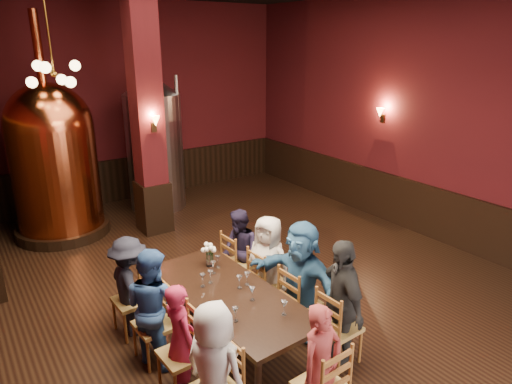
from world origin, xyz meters
TOP-DOWN VIEW (x-y plane):
  - room at (0.00, 0.00)m, footprint 10.00×10.02m
  - wainscot_right at (3.96, 0.00)m, footprint 0.08×9.90m
  - wainscot_back at (0.00, 4.96)m, footprint 7.90×0.08m
  - column at (-0.30, 2.80)m, footprint 0.58×0.58m
  - pendant_cluster at (-1.80, 2.90)m, footprint 0.90×0.90m
  - sconce_wall at (3.90, 0.80)m, footprint 0.20×0.20m
  - sconce_column at (-0.30, 2.50)m, footprint 0.20×0.20m
  - dining_table at (-0.96, -1.18)m, footprint 1.11×2.44m
  - person_0 at (-1.76, -2.22)m, footprint 0.67×0.80m
  - chair_1 at (-1.79, -1.55)m, footprint 0.48×0.48m
  - person_1 at (-1.79, -1.55)m, footprint 0.33×0.49m
  - chair_2 at (-1.82, -0.89)m, footprint 0.48×0.48m
  - person_2 at (-1.82, -0.89)m, footprint 0.60×0.78m
  - chair_3 at (-1.85, -0.22)m, footprint 0.48×0.48m
  - person_3 at (-1.85, -0.22)m, footprint 0.53×0.88m
  - chair_4 at (-0.06, -2.14)m, footprint 0.48×0.48m
  - person_4 at (-0.06, -2.14)m, footprint 0.64×0.99m
  - chair_5 at (-0.09, -1.47)m, footprint 0.48×0.48m
  - person_5 at (-0.09, -1.47)m, footprint 0.77×1.51m
  - chair_6 at (-0.12, -0.81)m, footprint 0.48×0.48m
  - person_6 at (-0.12, -0.81)m, footprint 0.67×0.81m
  - chair_7 at (-0.16, -0.15)m, footprint 0.48×0.48m
  - person_7 at (-0.16, -0.15)m, footprint 0.37×0.66m
  - person_8 at (-0.89, -2.73)m, footprint 0.50×0.35m
  - copper_kettle at (-1.85, 3.65)m, footprint 1.90×1.90m
  - steel_vessel at (0.30, 4.03)m, footprint 1.46×1.46m
  - rose_vase at (-0.83, -0.46)m, footprint 0.20×0.20m
  - wine_glass_0 at (-1.05, -0.87)m, footprint 0.07×0.07m
  - wine_glass_1 at (-0.70, -1.16)m, footprint 0.07×0.07m
  - wine_glass_2 at (-0.84, -1.49)m, footprint 0.07×0.07m
  - wine_glass_3 at (-1.22, -1.73)m, footprint 0.07×0.07m
  - wine_glass_4 at (-1.17, -0.89)m, footprint 0.07×0.07m
  - wine_glass_5 at (-0.77, -0.56)m, footprint 0.07×0.07m
  - wine_glass_6 at (-0.71, -1.93)m, footprint 0.07×0.07m
  - wine_glass_7 at (-0.81, -1.18)m, footprint 0.07×0.07m
  - wine_glass_8 at (-0.89, -0.67)m, footprint 0.07×0.07m

SIDE VIEW (x-z plane):
  - chair_1 at x=-1.79m, z-range 0.00..0.92m
  - chair_2 at x=-1.82m, z-range 0.00..0.92m
  - chair_3 at x=-1.85m, z-range 0.00..0.92m
  - chair_4 at x=-0.06m, z-range 0.00..0.92m
  - chair_5 at x=-0.09m, z-range 0.00..0.92m
  - chair_6 at x=-0.12m, z-range 0.00..0.92m
  - chair_7 at x=-0.16m, z-range 0.00..0.92m
  - wainscot_right at x=3.96m, z-range 0.00..1.00m
  - wainscot_back at x=0.00m, z-range 0.00..1.00m
  - person_7 at x=-0.16m, z-range 0.00..1.29m
  - person_1 at x=-1.79m, z-range 0.00..1.29m
  - person_3 at x=-1.85m, z-range 0.00..1.33m
  - person_8 at x=-0.89m, z-range 0.00..1.33m
  - dining_table at x=-0.96m, z-range 0.31..1.06m
  - person_0 at x=-1.76m, z-range 0.00..1.40m
  - person_6 at x=-0.12m, z-range 0.00..1.41m
  - person_2 at x=-1.82m, z-range 0.00..1.43m
  - person_5 at x=-0.09m, z-range 0.00..1.55m
  - person_4 at x=-0.06m, z-range 0.00..1.56m
  - wine_glass_0 at x=-1.05m, z-range 0.75..0.92m
  - wine_glass_1 at x=-0.70m, z-range 0.75..0.92m
  - wine_glass_2 at x=-0.84m, z-range 0.75..0.92m
  - wine_glass_3 at x=-1.22m, z-range 0.75..0.92m
  - wine_glass_4 at x=-1.17m, z-range 0.75..0.92m
  - wine_glass_5 at x=-0.77m, z-range 0.75..0.92m
  - wine_glass_6 at x=-0.71m, z-range 0.75..0.92m
  - wine_glass_7 at x=-0.81m, z-range 0.75..0.92m
  - wine_glass_8 at x=-0.89m, z-range 0.75..0.92m
  - rose_vase at x=-0.83m, z-range 0.80..1.14m
  - steel_vessel at x=0.30m, z-range 0.00..2.94m
  - copper_kettle at x=-1.85m, z-range -0.56..3.57m
  - sconce_wall at x=3.90m, z-range 2.02..2.38m
  - sconce_column at x=-0.30m, z-range 2.02..2.38m
  - room at x=0.00m, z-range 0.00..4.50m
  - column at x=-0.30m, z-range 0.00..4.50m
  - pendant_cluster at x=-1.80m, z-range 2.25..3.95m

